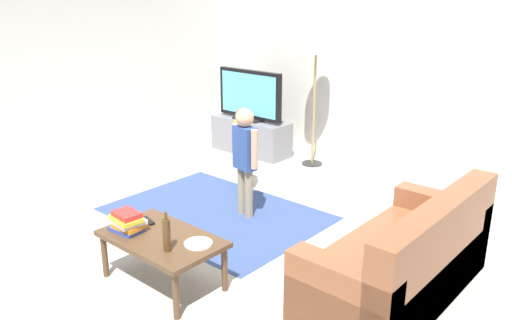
# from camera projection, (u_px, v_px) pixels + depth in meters

# --- Properties ---
(ground) EXTENTS (7.80, 7.80, 0.00)m
(ground) POSITION_uv_depth(u_px,v_px,m) (215.00, 239.00, 5.04)
(ground) COLOR #B2ADA3
(wall_back) EXTENTS (6.00, 0.12, 2.70)m
(wall_back) POSITION_uv_depth(u_px,v_px,m) (378.00, 65.00, 6.76)
(wall_back) COLOR silver
(wall_back) RESTS_ON ground
(wall_left) EXTENTS (0.12, 6.00, 2.70)m
(wall_left) POSITION_uv_depth(u_px,v_px,m) (42.00, 68.00, 6.49)
(wall_left) COLOR silver
(wall_left) RESTS_ON ground
(area_rug) EXTENTS (2.20, 1.60, 0.01)m
(area_rug) POSITION_uv_depth(u_px,v_px,m) (216.00, 213.00, 5.60)
(area_rug) COLOR #33477A
(area_rug) RESTS_ON ground
(tv_stand) EXTENTS (1.20, 0.44, 0.50)m
(tv_stand) POSITION_uv_depth(u_px,v_px,m) (251.00, 136.00, 7.60)
(tv_stand) COLOR slate
(tv_stand) RESTS_ON ground
(tv) EXTENTS (1.10, 0.28, 0.71)m
(tv) POSITION_uv_depth(u_px,v_px,m) (250.00, 96.00, 7.39)
(tv) COLOR black
(tv) RESTS_ON tv_stand
(couch) EXTENTS (0.80, 1.80, 0.86)m
(couch) POSITION_uv_depth(u_px,v_px,m) (407.00, 264.00, 4.00)
(couch) COLOR brown
(couch) RESTS_ON ground
(floor_lamp) EXTENTS (0.36, 0.36, 1.78)m
(floor_lamp) POSITION_uv_depth(u_px,v_px,m) (316.00, 50.00, 6.68)
(floor_lamp) COLOR #262626
(floor_lamp) RESTS_ON ground
(child_near_tv) EXTENTS (0.32, 0.19, 1.02)m
(child_near_tv) POSITION_uv_depth(u_px,v_px,m) (243.00, 142.00, 6.00)
(child_near_tv) COLOR #4C4C59
(child_near_tv) RESTS_ON ground
(child_center) EXTENTS (0.38, 0.19, 1.16)m
(child_center) POSITION_uv_depth(u_px,v_px,m) (245.00, 153.00, 5.35)
(child_center) COLOR gray
(child_center) RESTS_ON ground
(coffee_table) EXTENTS (1.00, 0.60, 0.42)m
(coffee_table) POSITION_uv_depth(u_px,v_px,m) (162.00, 242.00, 4.17)
(coffee_table) COLOR #513823
(coffee_table) RESTS_ON ground
(book_stack) EXTENTS (0.30, 0.26, 0.18)m
(book_stack) POSITION_uv_depth(u_px,v_px,m) (127.00, 222.00, 4.22)
(book_stack) COLOR #334CA5
(book_stack) RESTS_ON coffee_table
(bottle) EXTENTS (0.06, 0.06, 0.32)m
(bottle) POSITION_uv_depth(u_px,v_px,m) (167.00, 235.00, 3.89)
(bottle) COLOR #4C3319
(bottle) RESTS_ON coffee_table
(tv_remote) EXTENTS (0.18, 0.08, 0.02)m
(tv_remote) POSITION_uv_depth(u_px,v_px,m) (148.00, 221.00, 4.41)
(tv_remote) COLOR black
(tv_remote) RESTS_ON coffee_table
(plate) EXTENTS (0.22, 0.22, 0.02)m
(plate) POSITION_uv_depth(u_px,v_px,m) (198.00, 243.00, 4.03)
(plate) COLOR white
(plate) RESTS_ON coffee_table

